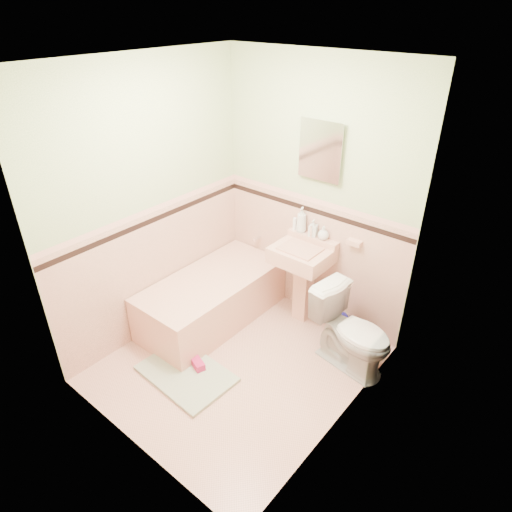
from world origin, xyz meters
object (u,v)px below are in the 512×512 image
Objects in this scene: bathtub at (212,300)px; sink at (300,285)px; toilet at (353,332)px; soap_bottle_right at (323,233)px; soap_bottle_left at (302,220)px; shoe at (197,363)px; medicine_cabinet at (321,150)px; soap_bottle_mid at (313,228)px; bucket at (339,327)px.

bathtub is 0.88m from sink.
soap_bottle_right is at bearing 64.60° from toilet.
soap_bottle_left is at bearing 180.00° from soap_bottle_right.
shoe is at bearing 141.27° from toilet.
medicine_cabinet is at bearing 47.42° from bathtub.
soap_bottle_right is (0.79, 0.71, 0.73)m from bathtub.
medicine_cabinet reaches higher than soap_bottle_right.
medicine_cabinet is (0.00, 0.21, 1.29)m from sink.
bathtub is 1.23m from soap_bottle_mid.
soap_bottle_left is at bearing -167.84° from medicine_cabinet.
medicine_cabinet is 0.76m from soap_bottle_right.
sink is 1.13× the size of toilet.
bathtub is 1.81× the size of sink.
medicine_cabinet is 1.66m from bucket.
medicine_cabinet is 1.92× the size of soap_bottle_left.
sink reaches higher than bathtub.
bathtub is at bearing -137.98° from soap_bottle_right.
soap_bottle_right is 0.18× the size of toilet.
sink is 1.30m from medicine_cabinet.
medicine_cabinet reaches higher than bucket.
sink is at bearing -52.29° from soap_bottle_left.
soap_bottle_mid reaches higher than bathtub.
bucket is at bearing -19.11° from soap_bottle_mid.
sink is 1.72× the size of medicine_cabinet.
bathtub is 6.72× the size of bucket.
soap_bottle_left is at bearing 127.71° from sink.
soap_bottle_mid is 0.11m from soap_bottle_right.
shoe is at bearing -56.70° from bathtub.
medicine_cabinet is (0.68, 0.74, 1.47)m from bathtub.
soap_bottle_left is (-0.14, -0.03, -0.69)m from medicine_cabinet.
soap_bottle_left is 1.15m from toilet.
toilet is (0.72, -0.42, -0.60)m from soap_bottle_mid.
bathtub is at bearing -153.94° from bucket.
medicine_cabinet is 3.66× the size of soap_bottle_right.
shoe is (-0.28, -1.14, -0.35)m from sink.
soap_bottle_mid is 0.98m from bucket.
toilet is (1.39, 0.29, 0.14)m from bathtub.
soap_bottle_right reaches higher than shoe.
sink is 1.22m from shoe.
sink reaches higher than toilet.
sink is at bearing -90.00° from medicine_cabinet.
soap_bottle_right is at bearing 0.00° from soap_bottle_mid.
soap_bottle_mid is 1.24× the size of soap_bottle_right.
soap_bottle_right is 0.94m from toilet.
soap_bottle_mid is at bearing 160.89° from bucket.
bucket is at bearing -22.64° from medicine_cabinet.
soap_bottle_mid is 0.73× the size of bucket.
shoe is at bearing -96.10° from soap_bottle_left.
soap_bottle_right is at bearing -15.53° from medicine_cabinet.
soap_bottle_right is 1.64m from shoe.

